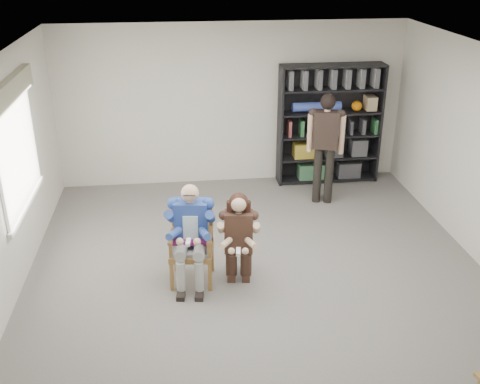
{
  "coord_description": "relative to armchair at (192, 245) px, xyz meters",
  "views": [
    {
      "loc": [
        -0.97,
        -5.91,
        4.0
      ],
      "look_at": [
        -0.2,
        0.6,
        1.05
      ],
      "focal_mm": 42.0,
      "sensor_mm": 36.0,
      "label": 1
    }
  ],
  "objects": [
    {
      "name": "armchair",
      "position": [
        0.0,
        0.0,
        0.0
      ],
      "size": [
        0.66,
        0.64,
        1.02
      ],
      "primitive_type": null,
      "rotation": [
        0.0,
        0.0,
        -0.13
      ],
      "color": "brown",
      "rests_on": "floor"
    },
    {
      "name": "standing_man",
      "position": [
        2.24,
        2.14,
        0.4
      ],
      "size": [
        0.63,
        0.46,
        1.83
      ],
      "primitive_type": null,
      "rotation": [
        0.0,
        0.0,
        -0.29
      ],
      "color": "black",
      "rests_on": "floor"
    },
    {
      "name": "room_shell",
      "position": [
        0.85,
        -0.24,
        0.89
      ],
      "size": [
        6.0,
        7.0,
        2.8
      ],
      "primitive_type": null,
      "color": "silver",
      "rests_on": "ground"
    },
    {
      "name": "window_left",
      "position": [
        -2.1,
        0.76,
        1.12
      ],
      "size": [
        0.16,
        2.0,
        1.75
      ],
      "primitive_type": null,
      "color": "white",
      "rests_on": "room_shell"
    },
    {
      "name": "bookshelf",
      "position": [
        2.55,
        3.04,
        0.54
      ],
      "size": [
        1.8,
        0.38,
        2.1
      ],
      "primitive_type": null,
      "color": "black",
      "rests_on": "floor"
    },
    {
      "name": "floor",
      "position": [
        0.85,
        -0.24,
        -0.51
      ],
      "size": [
        6.0,
        7.0,
        0.01
      ],
      "primitive_type": "cube",
      "color": "slate",
      "rests_on": "ground"
    },
    {
      "name": "kneeling_woman",
      "position": [
        0.58,
        -0.12,
        0.1
      ],
      "size": [
        0.61,
        0.88,
        1.22
      ],
      "primitive_type": null,
      "rotation": [
        0.0,
        0.0,
        -0.13
      ],
      "color": "#34251A",
      "rests_on": "floor"
    },
    {
      "name": "seated_man",
      "position": [
        0.0,
        0.0,
        0.15
      ],
      "size": [
        0.67,
        0.87,
        1.33
      ],
      "primitive_type": null,
      "rotation": [
        0.0,
        0.0,
        -0.13
      ],
      "color": "navy",
      "rests_on": "floor"
    }
  ]
}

